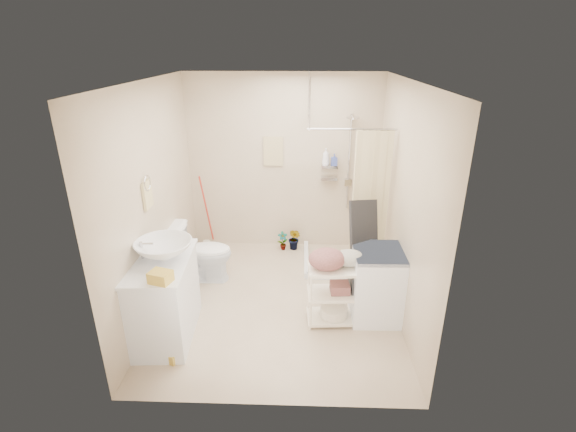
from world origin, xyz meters
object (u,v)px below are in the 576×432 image
vanity (165,298)px  toilet (202,252)px  washing_machine (377,284)px  laundry_rack (335,289)px

vanity → toilet: size_ratio=1.29×
toilet → vanity: bearing=173.8°
toilet → washing_machine: 2.31m
toilet → washing_machine: size_ratio=0.95×
toilet → laundry_rack: 1.91m
toilet → washing_machine: bearing=-109.3°
vanity → laundry_rack: (1.82, 0.30, -0.04)m
vanity → toilet: vanity is taller
toilet → washing_machine: washing_machine is taller
vanity → laundry_rack: size_ratio=1.24×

